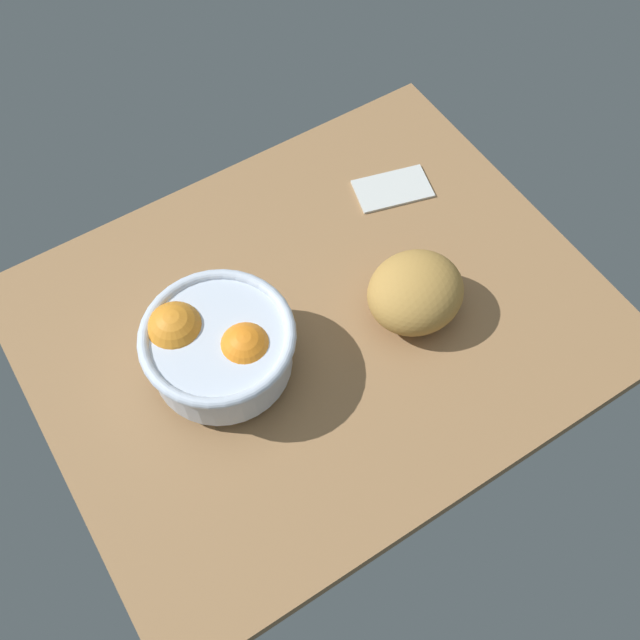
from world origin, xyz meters
TOP-DOWN VIEW (x-y plane):
  - ground_plane at (0.00, 0.00)cm, footprint 82.54×66.12cm
  - fruit_bowl at (15.82, -0.52)cm, footprint 21.11×21.11cm
  - bread_loaf at (-12.83, 6.36)cm, footprint 15.63×14.43cm
  - napkin_folded at (-23.79, -14.21)cm, footprint 13.73×10.07cm

SIDE VIEW (x-z plane):
  - ground_plane at x=0.00cm, z-range -3.00..0.00cm
  - napkin_folded at x=-23.79cm, z-range 0.00..0.93cm
  - bread_loaf at x=-12.83cm, z-range 0.00..9.53cm
  - fruit_bowl at x=15.82cm, z-range 0.58..12.30cm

